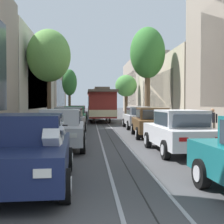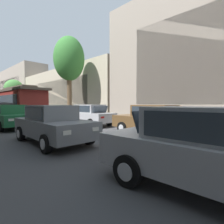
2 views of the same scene
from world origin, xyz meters
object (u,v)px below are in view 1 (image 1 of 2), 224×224
parked_car_silver_second_left (61,129)px  cable_car_trolley (101,105)px  parked_car_silver_fourth_right (138,117)px  parked_car_maroon_fifth_left (77,114)px  parked_car_white_second_right (179,131)px  motorcycle_with_rider (53,152)px  street_tree_kerb_left_second (49,56)px  parked_car_navy_near_left (27,149)px  parked_car_grey_mid_left (69,120)px  pedestrian_crossing_far (212,121)px  street_tree_kerb_left_mid (69,83)px  street_tree_kerb_right_mid (126,86)px  parked_car_green_fourth_left (74,116)px  parked_car_brown_mid_right (152,122)px  street_tree_kerb_right_second (148,54)px

parked_car_silver_second_left → cable_car_trolley: size_ratio=0.48×
parked_car_silver_fourth_right → parked_car_maroon_fifth_left: bearing=119.2°
parked_car_white_second_right → parked_car_silver_fourth_right: same height
parked_car_silver_second_left → motorcycle_with_rider: size_ratio=2.27×
parked_car_maroon_fifth_left → motorcycle_with_rider: 24.18m
parked_car_silver_fourth_right → street_tree_kerb_left_second: (-6.97, 4.65, 5.05)m
parked_car_navy_near_left → parked_car_maroon_fifth_left: same height
parked_car_navy_near_left → parked_car_silver_fourth_right: 15.83m
parked_car_white_second_right → parked_car_silver_fourth_right: (0.19, 10.93, 0.00)m
motorcycle_with_rider → parked_car_silver_fourth_right: bearing=74.9°
parked_car_grey_mid_left → pedestrian_crossing_far: size_ratio=2.85×
street_tree_kerb_left_mid → motorcycle_with_rider: street_tree_kerb_left_mid is taller
parked_car_maroon_fifth_left → parked_car_white_second_right: same height
parked_car_grey_mid_left → parked_car_silver_second_left: bearing=-89.1°
street_tree_kerb_right_mid → parked_car_white_second_right: bearing=-93.5°
parked_car_silver_fourth_right → street_tree_kerb_left_mid: 26.16m
parked_car_green_fourth_left → pedestrian_crossing_far: 11.36m
parked_car_maroon_fifth_left → parked_car_silver_fourth_right: same height
parked_car_green_fourth_left → street_tree_kerb_left_second: street_tree_kerb_left_second is taller
street_tree_kerb_right_mid → motorcycle_with_rider: (-6.25, -40.59, -3.58)m
parked_car_brown_mid_right → cable_car_trolley: 13.83m
parked_car_silver_second_left → cable_car_trolley: (2.21, 17.55, 0.86)m
parked_car_green_fourth_left → parked_car_white_second_right: size_ratio=0.99×
parked_car_silver_second_left → street_tree_kerb_left_mid: street_tree_kerb_left_mid is taller
cable_car_trolley → street_tree_kerb_left_second: bearing=-143.4°
parked_car_silver_fourth_right → cable_car_trolley: bearing=106.9°
parked_car_green_fourth_left → pedestrian_crossing_far: bearing=-46.1°
parked_car_grey_mid_left → street_tree_kerb_right_mid: size_ratio=0.72×
parked_car_navy_near_left → motorcycle_with_rider: (0.65, -0.60, 0.04)m
street_tree_kerb_left_second → pedestrian_crossing_far: bearing=-45.7°
parked_car_grey_mid_left → parked_car_silver_fourth_right: 5.91m
street_tree_kerb_left_second → parked_car_green_fourth_left: bearing=-44.1°
street_tree_kerb_right_mid → cable_car_trolley: 17.70m
parked_car_green_fourth_left → street_tree_kerb_right_second: bearing=24.8°
parked_car_silver_fourth_right → motorcycle_with_rider: 16.22m
parked_car_white_second_right → street_tree_kerb_right_second: street_tree_kerb_right_second is taller
parked_car_silver_fourth_right → pedestrian_crossing_far: (3.16, -5.73, 0.07)m
parked_car_green_fourth_left → cable_car_trolley: bearing=67.7°
parked_car_brown_mid_right → street_tree_kerb_right_second: 12.41m
parked_car_navy_near_left → parked_car_brown_mid_right: same height
parked_car_navy_near_left → street_tree_kerb_left_mid: street_tree_kerb_left_mid is taller
parked_car_maroon_fifth_left → parked_car_silver_fourth_right: (4.75, -8.51, 0.00)m
parked_car_navy_near_left → street_tree_kerb_right_second: 22.18m
parked_car_silver_second_left → parked_car_maroon_fifth_left: (-0.10, 18.04, 0.00)m
parked_car_navy_near_left → street_tree_kerb_left_mid: 40.30m
parked_car_grey_mid_left → street_tree_kerb_right_second: size_ratio=0.51×
street_tree_kerb_right_second → cable_car_trolley: (-4.11, 2.61, -4.59)m
parked_car_maroon_fifth_left → cable_car_trolley: bearing=-11.8°
street_tree_kerb_right_second → cable_car_trolley: 6.69m
parked_car_maroon_fifth_left → parked_car_brown_mid_right: bearing=-71.9°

